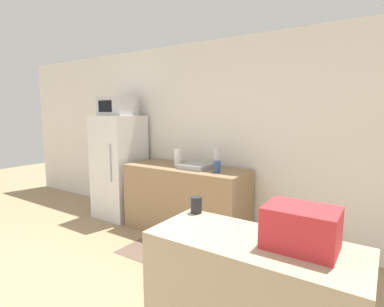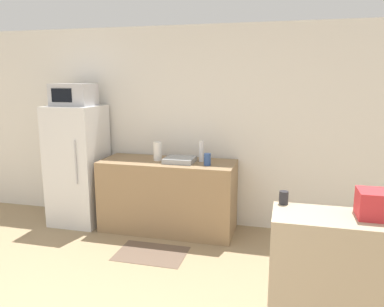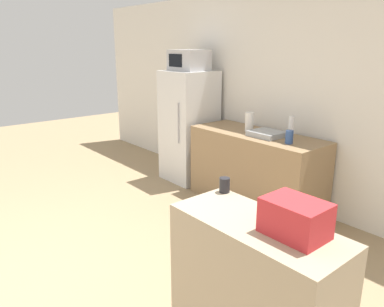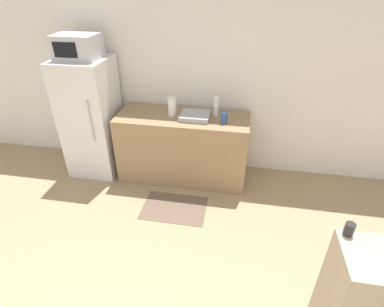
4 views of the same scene
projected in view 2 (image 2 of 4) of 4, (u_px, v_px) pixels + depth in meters
wall_back at (174, 127)px, 5.02m from camera, size 8.00×0.06×2.60m
refrigerator at (78, 165)px, 5.02m from camera, size 0.65×0.67×1.59m
microwave at (74, 95)px, 4.84m from camera, size 0.51×0.40×0.28m
counter at (168, 196)px, 4.80m from camera, size 1.70×0.66×0.91m
sink_basin at (180, 160)px, 4.64m from camera, size 0.36×0.33×0.06m
bottle_tall at (201, 151)px, 4.67m from camera, size 0.06×0.06×0.26m
bottle_short at (207, 159)px, 4.47m from camera, size 0.08×0.08×0.14m
shelf_cabinet at (341, 303)px, 2.31m from camera, size 0.88×0.38×1.12m
basket at (382, 205)px, 2.17m from camera, size 0.27×0.20×0.16m
jar at (284, 198)px, 2.43m from camera, size 0.06×0.06×0.09m
paper_towel_roll at (158, 151)px, 4.73m from camera, size 0.10×0.10×0.24m
kitchen_rug at (151, 253)px, 4.20m from camera, size 0.78×0.53×0.01m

